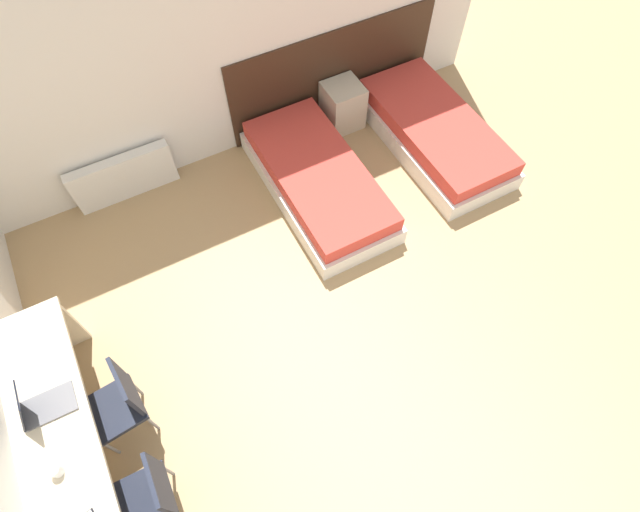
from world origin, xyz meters
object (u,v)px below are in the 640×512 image
at_px(bed_near_window, 318,181).
at_px(nightstand, 343,106).
at_px(laptop, 39,406).
at_px(chair_near_laptop, 119,403).
at_px(chair_near_notebook, 149,496).
at_px(bed_near_door, 434,132).

bearing_deg(bed_near_window, nightstand, 46.88).
bearing_deg(nightstand, laptop, -149.65).
height_order(bed_near_window, chair_near_laptop, chair_near_laptop).
bearing_deg(chair_near_notebook, laptop, 118.58).
xyz_separation_m(bed_near_window, chair_near_laptop, (-2.46, -1.41, 0.29)).
bearing_deg(bed_near_door, laptop, -163.11).
distance_m(bed_near_door, laptop, 4.59).
bearing_deg(nightstand, chair_near_notebook, -137.60).
bearing_deg(laptop, bed_near_window, 26.00).
xyz_separation_m(nightstand, chair_near_laptop, (-3.20, -2.20, 0.21)).
height_order(bed_near_window, chair_near_notebook, chair_near_notebook).
distance_m(bed_near_window, laptop, 3.22).
distance_m(nightstand, chair_near_laptop, 3.89).
xyz_separation_m(nightstand, laptop, (-3.61, -2.11, 0.56)).
relative_size(bed_near_window, chair_near_laptop, 2.31).
height_order(bed_near_window, nightstand, nightstand).
distance_m(nightstand, laptop, 4.22).
bearing_deg(bed_near_window, chair_near_notebook, -139.09).
distance_m(bed_near_window, chair_near_laptop, 2.85).
bearing_deg(laptop, bed_near_door, 18.16).
bearing_deg(nightstand, chair_near_laptop, -145.50).
height_order(bed_near_door, chair_near_notebook, chair_near_notebook).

